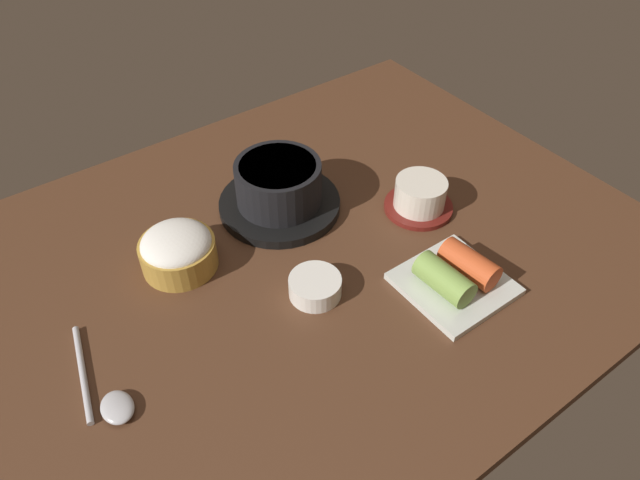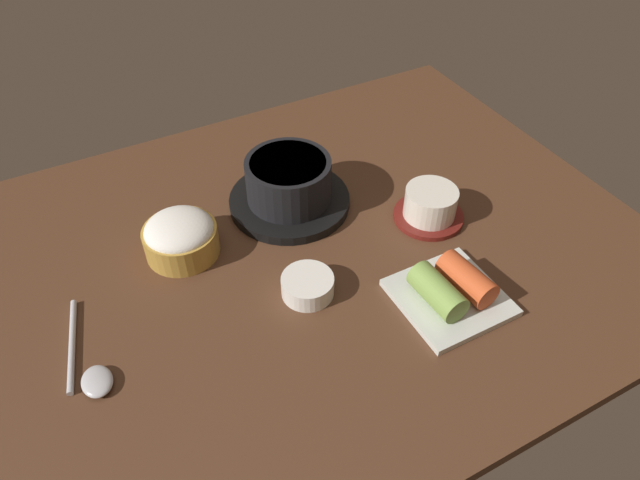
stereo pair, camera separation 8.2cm
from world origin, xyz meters
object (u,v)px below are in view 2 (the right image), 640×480
at_px(stone_pot, 289,186).
at_px(banchan_cup_center, 308,285).
at_px(rice_bowl, 180,236).
at_px(spoon, 89,370).
at_px(kimchi_plate, 451,291).
at_px(tea_cup_with_saucer, 430,205).

height_order(stone_pot, banchan_cup_center, stone_pot).
distance_m(rice_bowl, spoon, 0.22).
relative_size(stone_pot, kimchi_plate, 1.40).
bearing_deg(kimchi_plate, banchan_cup_center, 148.00).
height_order(tea_cup_with_saucer, banchan_cup_center, tea_cup_with_saucer).
relative_size(stone_pot, tea_cup_with_saucer, 1.76).
relative_size(kimchi_plate, spoon, 0.82).
bearing_deg(rice_bowl, stone_pot, 7.06).
xyz_separation_m(tea_cup_with_saucer, spoon, (-0.52, -0.04, -0.02)).
distance_m(kimchi_plate, spoon, 0.46).
bearing_deg(stone_pot, rice_bowl, -172.94).
xyz_separation_m(rice_bowl, banchan_cup_center, (0.12, -0.15, -0.02)).
bearing_deg(rice_bowl, kimchi_plate, -42.03).
distance_m(stone_pot, spoon, 0.39).
xyz_separation_m(banchan_cup_center, spoon, (-0.29, 0.01, -0.01)).
xyz_separation_m(rice_bowl, spoon, (-0.16, -0.15, -0.02)).
bearing_deg(banchan_cup_center, kimchi_plate, -32.00).
height_order(stone_pot, rice_bowl, stone_pot).
relative_size(tea_cup_with_saucer, banchan_cup_center, 1.51).
height_order(rice_bowl, banchan_cup_center, rice_bowl).
distance_m(stone_pot, kimchi_plate, 0.30).
height_order(stone_pot, spoon, stone_pot).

